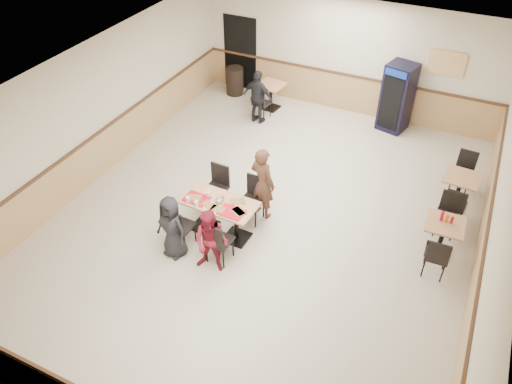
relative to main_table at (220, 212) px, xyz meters
The scene contains 20 objects.
ground 1.14m from the main_table, 51.27° to the left, with size 10.00×10.00×0.00m, color beige.
room_shell 4.12m from the main_table, 54.18° to the left, with size 10.00×10.00×10.00m.
main_table is the anchor object (origin of this frame).
main_chairs 0.06m from the main_table, behind, with size 1.35×1.75×0.99m.
diner_woman_left 1.01m from the main_table, 120.01° to the right, with size 0.64×0.42×1.31m, color black.
diner_woman_right 0.97m from the main_table, 69.73° to the right, with size 0.64×0.50×1.31m, color maroon.
diner_man_opposite 1.04m from the main_table, 59.99° to the left, with size 0.58×0.38×1.58m, color #503022.
lone_diner 4.34m from the main_table, 105.43° to the left, with size 0.84×0.35×1.43m, color black.
tabletop_clutter 0.30m from the main_table, 88.85° to the right, with size 1.29×0.64×0.12m.
side_table_near 4.16m from the main_table, 17.87° to the left, with size 0.69×0.69×0.72m.
side_table_near_chair_south 4.02m from the main_table, ahead, with size 0.42×0.42×0.92m, color black, non-canonical shape.
side_table_near_chair_north 4.37m from the main_table, 25.11° to the left, with size 0.42×0.42×0.92m, color black, non-canonical shape.
side_table_far 4.94m from the main_table, 35.23° to the left, with size 0.73×0.73×0.73m.
side_table_far_chair_south 4.63m from the main_table, 29.31° to the left, with size 0.43×0.43×0.93m, color black, non-canonical shape.
side_table_far_chair_north 5.30m from the main_table, 40.40° to the left, with size 0.43×0.43×0.93m, color black, non-canonical shape.
condiment_caddy 4.15m from the main_table, 18.66° to the left, with size 0.23×0.06×0.20m.
back_table 5.12m from the main_table, 103.00° to the left, with size 0.75×0.75×0.72m.
back_table_chair_lone 4.56m from the main_table, 104.63° to the left, with size 0.42×0.42×0.91m, color black, non-canonical shape.
pepsi_cooler 5.79m from the main_table, 68.66° to the left, with size 0.80×0.80×1.74m.
trash_bin 5.87m from the main_table, 114.50° to the left, with size 0.49×0.49×0.78m, color black.
Camera 1 is at (3.09, -7.01, 6.76)m, focal length 35.00 mm.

